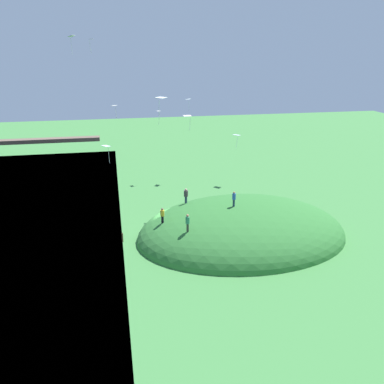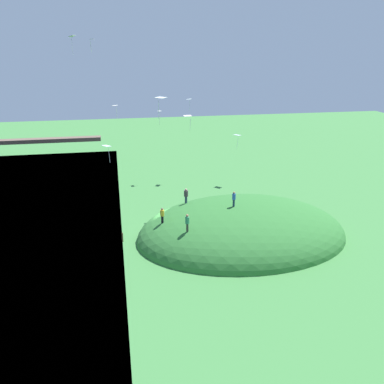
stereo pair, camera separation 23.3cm
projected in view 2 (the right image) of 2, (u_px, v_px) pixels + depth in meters
ground_plane at (163, 232)px, 46.22m from camera, size 160.00×160.00×0.00m
grass_hill at (242, 236)px, 45.12m from camera, size 23.13×16.74×7.96m
person_watching_kites at (234, 197)px, 42.51m from camera, size 0.51×0.51×1.66m
person_walking_path at (186, 194)px, 45.71m from camera, size 0.64×0.64×1.74m
person_near_shore at (162, 214)px, 41.92m from camera, size 0.58×0.58×1.65m
person_with_child at (187, 221)px, 39.39m from camera, size 0.43×0.43×1.81m
kite_0 at (115, 106)px, 53.50m from camera, size 0.88×0.97×1.71m
kite_1 at (237, 136)px, 60.36m from camera, size 1.23×1.26×2.02m
kite_2 at (188, 117)px, 47.48m from camera, size 0.97×0.73×1.72m
kite_3 at (160, 99)px, 34.60m from camera, size 1.09×1.12×1.85m
kite_4 at (107, 147)px, 49.45m from camera, size 1.27×1.36×2.11m
kite_5 at (159, 113)px, 60.74m from camera, size 0.67×0.79×2.03m
kite_6 at (92, 40)px, 51.54m from camera, size 0.60×0.76×1.75m
kite_8 at (189, 100)px, 60.88m from camera, size 0.97×1.09×1.72m
kite_9 at (72, 37)px, 48.44m from camera, size 0.93×1.07×2.21m
mooring_post at (123, 237)px, 43.73m from camera, size 0.14×0.14×1.03m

